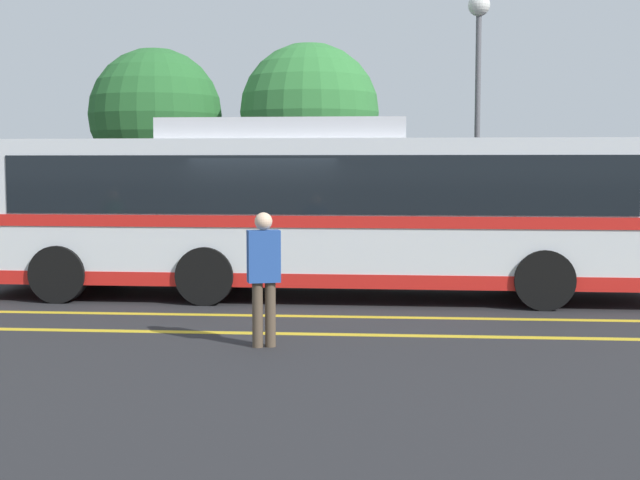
{
  "coord_description": "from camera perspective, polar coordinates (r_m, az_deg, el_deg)",
  "views": [
    {
      "loc": [
        2.23,
        -15.71,
        2.39
      ],
      "look_at": [
        0.86,
        0.35,
        1.03
      ],
      "focal_mm": 50.0,
      "sensor_mm": 36.0,
      "label": 1
    }
  ],
  "objects": [
    {
      "name": "tree_1",
      "position": [
        25.29,
        -10.48,
        7.87
      ],
      "size": [
        3.66,
        3.66,
        5.61
      ],
      "color": "#513823",
      "rests_on": "ground_plane"
    },
    {
      "name": "curb_strip",
      "position": [
        22.31,
        1.33,
        -1.13
      ],
      "size": [
        40.35,
        0.36,
        0.15
      ],
      "primitive_type": "cube",
      "color": "#99999E",
      "rests_on": "ground_plane"
    },
    {
      "name": "transit_bus",
      "position": [
        16.14,
        -0.06,
        2.13
      ],
      "size": [
        12.69,
        2.81,
        3.2
      ],
      "rotation": [
        0.0,
        0.0,
        -1.58
      ],
      "color": "silver",
      "rests_on": "ground_plane"
    },
    {
      "name": "lane_strip_1",
      "position": [
        12.68,
        -1.42,
        -6.02
      ],
      "size": [
        32.35,
        0.2,
        0.01
      ],
      "primitive_type": "cube",
      "rotation": [
        0.0,
        0.0,
        1.57
      ],
      "color": "gold",
      "rests_on": "ground_plane"
    },
    {
      "name": "ground_plane",
      "position": [
        16.04,
        -3.18,
        -3.74
      ],
      "size": [
        220.0,
        220.0,
        0.0
      ],
      "primitive_type": "plane",
      "color": "#262628"
    },
    {
      "name": "lane_strip_0",
      "position": [
        14.13,
        -0.76,
        -4.89
      ],
      "size": [
        32.35,
        0.2,
        0.01
      ],
      "primitive_type": "cube",
      "rotation": [
        0.0,
        0.0,
        1.57
      ],
      "color": "gold",
      "rests_on": "ground_plane"
    },
    {
      "name": "pedestrian_1",
      "position": [
        11.66,
        -3.62,
        -1.95
      ],
      "size": [
        0.47,
        0.33,
        1.77
      ],
      "rotation": [
        0.0,
        0.0,
        3.44
      ],
      "color": "brown",
      "rests_on": "ground_plane"
    },
    {
      "name": "tree_0",
      "position": [
        24.22,
        -0.68,
        8.13
      ],
      "size": [
        3.74,
        3.74,
        5.66
      ],
      "color": "#513823",
      "rests_on": "ground_plane"
    },
    {
      "name": "street_lamp",
      "position": [
        22.97,
        10.09,
        11.2
      ],
      "size": [
        0.55,
        0.55,
        6.62
      ],
      "color": "#59595E",
      "rests_on": "ground_plane"
    },
    {
      "name": "parked_car_1",
      "position": [
        22.59,
        -18.97,
        0.4
      ],
      "size": [
        4.38,
        2.03,
        1.44
      ],
      "rotation": [
        0.0,
        0.0,
        -1.62
      ],
      "color": "maroon",
      "rests_on": "ground_plane"
    }
  ]
}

